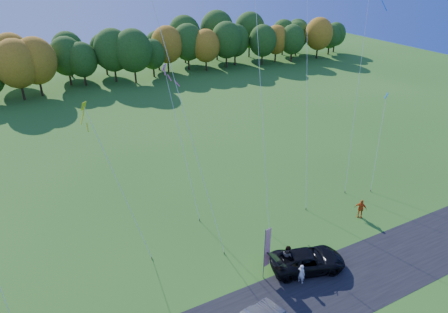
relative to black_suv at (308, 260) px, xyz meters
name	(u,v)px	position (x,y,z in m)	size (l,w,h in m)	color
ground	(260,270)	(-3.22, 1.51, -0.79)	(160.00, 160.00, 0.00)	#286019
asphalt_strip	(292,306)	(-3.22, -2.49, -0.78)	(90.00, 6.00, 0.01)	black
tree_line	(101,85)	(-3.22, 56.51, -0.79)	(116.00, 12.00, 10.00)	#1E4711
black_suv	(308,260)	(0.00, 0.00, 0.00)	(2.62, 5.68, 1.58)	black
person_tailgate_a	(301,274)	(-1.32, -0.95, 0.01)	(0.58, 0.38, 1.60)	silver
person_tailgate_b	(287,256)	(-1.22, 0.91, 0.17)	(0.94, 0.73, 1.93)	gray
person_east	(361,208)	(8.51, 3.15, 0.12)	(1.06, 0.44, 1.82)	#D64C14
feather_flag	(267,247)	(-3.28, 0.78, 1.92)	(0.58, 0.17, 4.42)	#999999
kite_delta_blue	(165,45)	(-6.79, 9.85, 14.96)	(5.53, 12.01, 32.48)	#4C3F33
kite_parafoil_orange	(307,23)	(8.30, 12.80, 15.08)	(8.58, 13.53, 32.16)	#4C3F33
kite_delta_red	(261,85)	(1.09, 9.17, 11.08)	(3.87, 9.31, 24.18)	#4C3F33
kite_parafoil_rainbow	(358,85)	(13.39, 10.28, 9.11)	(7.60, 7.21, 20.05)	#4C3F33
kite_diamond_yellow	(118,184)	(-11.46, 9.10, 5.12)	(3.10, 5.70, 12.18)	#4C3F33
kite_diamond_pink	(177,121)	(-4.75, 13.68, 7.41)	(1.07, 7.30, 13.10)	#4C3F33
kite_diamond_blue_low	(379,143)	(14.51, 7.46, 3.64)	(4.03, 3.66, 9.27)	#4C3F33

